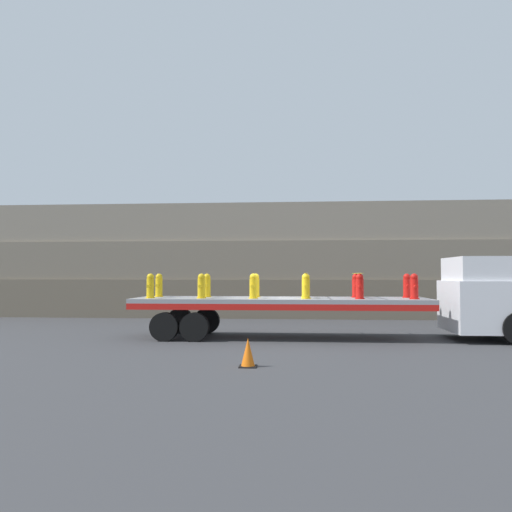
# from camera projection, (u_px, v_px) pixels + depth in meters

# --- Properties ---
(ground_plane) EXTENTS (120.00, 120.00, 0.00)m
(ground_plane) POSITION_uv_depth(u_px,v_px,m) (280.00, 338.00, 17.06)
(ground_plane) COLOR #38383A
(rock_cliff) EXTENTS (60.00, 3.30, 5.79)m
(rock_cliff) POSITION_uv_depth(u_px,v_px,m) (285.00, 261.00, 26.04)
(rock_cliff) COLOR #665B4C
(rock_cliff) RESTS_ON ground_plane
(truck_cab) EXTENTS (2.61, 2.70, 2.75)m
(truck_cab) POSITION_uv_depth(u_px,v_px,m) (490.00, 298.00, 16.57)
(truck_cab) COLOR silver
(truck_cab) RESTS_ON ground_plane
(flatbed_trailer) EXTENTS (9.99, 2.55, 1.37)m
(flatbed_trailer) POSITION_uv_depth(u_px,v_px,m) (260.00, 305.00, 17.16)
(flatbed_trailer) COLOR gray
(flatbed_trailer) RESTS_ON ground_plane
(fire_hydrant_yellow_near_0) EXTENTS (0.32, 0.57, 0.84)m
(fire_hydrant_yellow_near_0) POSITION_uv_depth(u_px,v_px,m) (150.00, 286.00, 16.94)
(fire_hydrant_yellow_near_0) COLOR gold
(fire_hydrant_yellow_near_0) RESTS_ON flatbed_trailer
(fire_hydrant_yellow_far_0) EXTENTS (0.32, 0.57, 0.84)m
(fire_hydrant_yellow_far_0) POSITION_uv_depth(u_px,v_px,m) (159.00, 286.00, 18.01)
(fire_hydrant_yellow_far_0) COLOR gold
(fire_hydrant_yellow_far_0) RESTS_ON flatbed_trailer
(fire_hydrant_yellow_near_1) EXTENTS (0.32, 0.57, 0.84)m
(fire_hydrant_yellow_near_1) POSITION_uv_depth(u_px,v_px,m) (201.00, 286.00, 16.80)
(fire_hydrant_yellow_near_1) COLOR gold
(fire_hydrant_yellow_near_1) RESTS_ON flatbed_trailer
(fire_hydrant_yellow_far_1) EXTENTS (0.32, 0.57, 0.84)m
(fire_hydrant_yellow_far_1) POSITION_uv_depth(u_px,v_px,m) (207.00, 286.00, 17.87)
(fire_hydrant_yellow_far_1) COLOR gold
(fire_hydrant_yellow_far_1) RESTS_ON flatbed_trailer
(fire_hydrant_yellow_near_2) EXTENTS (0.32, 0.57, 0.84)m
(fire_hydrant_yellow_near_2) POSITION_uv_depth(u_px,v_px,m) (253.00, 286.00, 16.67)
(fire_hydrant_yellow_near_2) COLOR gold
(fire_hydrant_yellow_near_2) RESTS_ON flatbed_trailer
(fire_hydrant_yellow_far_2) EXTENTS (0.32, 0.57, 0.84)m
(fire_hydrant_yellow_far_2) POSITION_uv_depth(u_px,v_px,m) (256.00, 286.00, 17.74)
(fire_hydrant_yellow_far_2) COLOR gold
(fire_hydrant_yellow_far_2) RESTS_ON flatbed_trailer
(fire_hydrant_yellow_near_3) EXTENTS (0.32, 0.57, 0.84)m
(fire_hydrant_yellow_near_3) POSITION_uv_depth(u_px,v_px,m) (306.00, 286.00, 16.53)
(fire_hydrant_yellow_near_3) COLOR gold
(fire_hydrant_yellow_near_3) RESTS_ON flatbed_trailer
(fire_hydrant_yellow_far_3) EXTENTS (0.32, 0.57, 0.84)m
(fire_hydrant_yellow_far_3) POSITION_uv_depth(u_px,v_px,m) (305.00, 286.00, 17.60)
(fire_hydrant_yellow_far_3) COLOR gold
(fire_hydrant_yellow_far_3) RESTS_ON flatbed_trailer
(fire_hydrant_red_near_4) EXTENTS (0.32, 0.57, 0.84)m
(fire_hydrant_red_near_4) POSITION_uv_depth(u_px,v_px,m) (360.00, 287.00, 16.39)
(fire_hydrant_red_near_4) COLOR red
(fire_hydrant_red_near_4) RESTS_ON flatbed_trailer
(fire_hydrant_red_far_4) EXTENTS (0.32, 0.57, 0.84)m
(fire_hydrant_red_far_4) POSITION_uv_depth(u_px,v_px,m) (356.00, 286.00, 17.46)
(fire_hydrant_red_far_4) COLOR red
(fire_hydrant_red_far_4) RESTS_ON flatbed_trailer
(fire_hydrant_red_near_5) EXTENTS (0.32, 0.57, 0.84)m
(fire_hydrant_red_near_5) POSITION_uv_depth(u_px,v_px,m) (414.00, 287.00, 16.25)
(fire_hydrant_red_near_5) COLOR red
(fire_hydrant_red_near_5) RESTS_ON flatbed_trailer
(fire_hydrant_red_far_5) EXTENTS (0.32, 0.57, 0.84)m
(fire_hydrant_red_far_5) POSITION_uv_depth(u_px,v_px,m) (407.00, 286.00, 17.32)
(fire_hydrant_red_far_5) COLOR red
(fire_hydrant_red_far_5) RESTS_ON flatbed_trailer
(cargo_strap_rear) EXTENTS (0.05, 2.64, 0.01)m
(cargo_strap_rear) POSITION_uv_depth(u_px,v_px,m) (306.00, 273.00, 17.08)
(cargo_strap_rear) COLOR yellow
(cargo_strap_rear) RESTS_ON fire_hydrant_yellow_near_3
(cargo_strap_middle) EXTENTS (0.05, 2.64, 0.01)m
(cargo_strap_middle) POSITION_uv_depth(u_px,v_px,m) (358.00, 273.00, 16.94)
(cargo_strap_middle) COLOR yellow
(cargo_strap_middle) RESTS_ON fire_hydrant_red_near_4
(traffic_cone) EXTENTS (0.42, 0.42, 0.68)m
(traffic_cone) POSITION_uv_depth(u_px,v_px,m) (248.00, 353.00, 11.73)
(traffic_cone) COLOR black
(traffic_cone) RESTS_ON ground_plane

